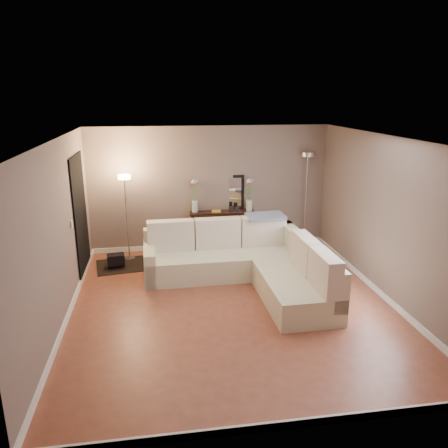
{
  "coord_description": "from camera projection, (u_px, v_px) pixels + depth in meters",
  "views": [
    {
      "loc": [
        -1.09,
        -6.19,
        3.21
      ],
      "look_at": [
        0.0,
        0.8,
        1.1
      ],
      "focal_mm": 35.0,
      "sensor_mm": 36.0,
      "label": 1
    }
  ],
  "objects": [
    {
      "name": "throw_blanket",
      "position": [
        265.0,
        216.0,
        8.24
      ],
      "size": [
        0.75,
        0.47,
        0.1
      ],
      "primitive_type": "cube",
      "rotation": [
        0.1,
        0.0,
        0.07
      ],
      "color": "slate",
      "rests_on": "sectional_sofa"
    },
    {
      "name": "baseboard_left",
      "position": [
        69.0,
        313.0,
        6.56
      ],
      "size": [
        0.03,
        5.5,
        0.1
      ],
      "primitive_type": "cube",
      "color": "white",
      "rests_on": "ground"
    },
    {
      "name": "console_table",
      "position": [
        218.0,
        228.0,
        9.31
      ],
      "size": [
        1.38,
        0.49,
        0.83
      ],
      "color": "black",
      "rests_on": "floor"
    },
    {
      "name": "baseboard_front",
      "position": [
        279.0,
        426.0,
        4.33
      ],
      "size": [
        5.0,
        0.03,
        0.1
      ],
      "primitive_type": "cube",
      "color": "white",
      "rests_on": "ground"
    },
    {
      "name": "switch_plate",
      "position": [
        72.0,
        224.0,
        7.03
      ],
      "size": [
        0.02,
        0.08,
        0.12
      ],
      "primitive_type": "cube",
      "color": "white",
      "rests_on": "ground"
    },
    {
      "name": "wall_left",
      "position": [
        58.0,
        234.0,
        6.19
      ],
      "size": [
        0.02,
        5.5,
        2.6
      ],
      "primitive_type": "cube",
      "color": "#75635A",
      "rests_on": "ground"
    },
    {
      "name": "baseboard_right",
      "position": [
        378.0,
        291.0,
        7.29
      ],
      "size": [
        0.03,
        5.5,
        0.1
      ],
      "primitive_type": "cube",
      "color": "white",
      "rests_on": "ground"
    },
    {
      "name": "wall_front",
      "position": [
        284.0,
        314.0,
        3.95
      ],
      "size": [
        5.0,
        0.02,
        2.6
      ],
      "primitive_type": "cube",
      "color": "#75635A",
      "rests_on": "ground"
    },
    {
      "name": "wall_back",
      "position": [
        210.0,
        189.0,
        9.18
      ],
      "size": [
        5.0,
        0.02,
        2.6
      ],
      "primitive_type": "cube",
      "color": "#75635A",
      "rests_on": "ground"
    },
    {
      "name": "flower_vase_left",
      "position": [
        195.0,
        198.0,
        9.09
      ],
      "size": [
        0.16,
        0.14,
        0.71
      ],
      "color": "silver",
      "rests_on": "console_table"
    },
    {
      "name": "wall_right",
      "position": [
        388.0,
        219.0,
        6.93
      ],
      "size": [
        0.02,
        5.5,
        2.6
      ],
      "primitive_type": "cube",
      "color": "#75635A",
      "rests_on": "ground"
    },
    {
      "name": "baseboard_back",
      "position": [
        210.0,
        245.0,
        9.51
      ],
      "size": [
        5.0,
        0.03,
        0.1
      ],
      "primitive_type": "cube",
      "color": "white",
      "rests_on": "ground"
    },
    {
      "name": "flower_vase_right",
      "position": [
        249.0,
        198.0,
        9.16
      ],
      "size": [
        0.16,
        0.14,
        0.71
      ],
      "color": "silver",
      "rests_on": "console_table"
    },
    {
      "name": "floor",
      "position": [
        232.0,
        305.0,
        6.94
      ],
      "size": [
        5.0,
        5.5,
        0.01
      ],
      "primitive_type": "cube",
      "color": "brown",
      "rests_on": "ground"
    },
    {
      "name": "table_decor",
      "position": [
        222.0,
        211.0,
        9.17
      ],
      "size": [
        0.58,
        0.15,
        0.14
      ],
      "color": "gold",
      "rests_on": "console_table"
    },
    {
      "name": "doorway",
      "position": [
        81.0,
        216.0,
        7.87
      ],
      "size": [
        0.02,
        1.2,
        2.2
      ],
      "primitive_type": "cube",
      "color": "black",
      "rests_on": "ground"
    },
    {
      "name": "black_bag",
      "position": [
        116.0,
        260.0,
        8.33
      ],
      "size": [
        0.35,
        0.27,
        0.21
      ],
      "primitive_type": "cube",
      "rotation": [
        0.0,
        0.0,
        0.15
      ],
      "color": "black",
      "rests_on": "charcoal_rug"
    },
    {
      "name": "leaning_mirror",
      "position": [
        222.0,
        192.0,
        9.27
      ],
      "size": [
        0.96,
        0.13,
        0.75
      ],
      "color": "black",
      "rests_on": "console_table"
    },
    {
      "name": "floor_lamp_unlit",
      "position": [
        307.0,
        180.0,
        9.27
      ],
      "size": [
        0.36,
        0.36,
        2.05
      ],
      "color": "silver",
      "rests_on": "floor"
    },
    {
      "name": "charcoal_rug",
      "position": [
        127.0,
        265.0,
        8.53
      ],
      "size": [
        1.23,
        1.0,
        0.01
      ],
      "primitive_type": "cube",
      "rotation": [
        0.0,
        0.0,
        0.15
      ],
      "color": "black",
      "rests_on": "floor"
    },
    {
      "name": "ceiling",
      "position": [
        233.0,
        138.0,
        6.19
      ],
      "size": [
        5.0,
        5.5,
        0.01
      ],
      "primitive_type": "cube",
      "color": "white",
      "rests_on": "ground"
    },
    {
      "name": "sectional_sofa",
      "position": [
        248.0,
        262.0,
        7.67
      ],
      "size": [
        2.9,
        2.74,
        1.0
      ],
      "color": "beige",
      "rests_on": "floor"
    },
    {
      "name": "floor_lamp_lit",
      "position": [
        126.0,
        201.0,
        8.51
      ],
      "size": [
        0.28,
        0.28,
        1.72
      ],
      "color": "silver",
      "rests_on": "floor"
    }
  ]
}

